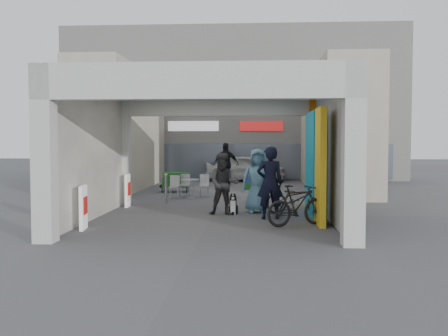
# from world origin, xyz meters

# --- Properties ---
(ground) EXTENTS (90.00, 90.00, 0.00)m
(ground) POSITION_xyz_m (0.00, 0.00, 0.00)
(ground) COLOR #4E4E52
(ground) RESTS_ON ground
(arcade_canopy) EXTENTS (6.40, 6.45, 6.40)m
(arcade_canopy) POSITION_xyz_m (0.54, -0.82, 2.30)
(arcade_canopy) COLOR #BABAB6
(arcade_canopy) RESTS_ON ground
(far_building) EXTENTS (18.00, 4.08, 8.00)m
(far_building) POSITION_xyz_m (-0.00, 13.99, 3.99)
(far_building) COLOR silver
(far_building) RESTS_ON ground
(plaza_bldg_left) EXTENTS (2.00, 9.00, 5.00)m
(plaza_bldg_left) POSITION_xyz_m (-4.50, 7.50, 2.50)
(plaza_bldg_left) COLOR #C0B69F
(plaza_bldg_left) RESTS_ON ground
(plaza_bldg_right) EXTENTS (2.00, 9.00, 5.00)m
(plaza_bldg_right) POSITION_xyz_m (4.50, 7.50, 2.50)
(plaza_bldg_right) COLOR #C0B69F
(plaza_bldg_right) RESTS_ON ground
(bollard_left) EXTENTS (0.09, 0.09, 0.93)m
(bollard_left) POSITION_xyz_m (-1.75, 2.51, 0.47)
(bollard_left) COLOR gray
(bollard_left) RESTS_ON ground
(bollard_center) EXTENTS (0.09, 0.09, 0.94)m
(bollard_center) POSITION_xyz_m (-0.07, 2.40, 0.47)
(bollard_center) COLOR gray
(bollard_center) RESTS_ON ground
(bollard_right) EXTENTS (0.09, 0.09, 0.90)m
(bollard_right) POSITION_xyz_m (1.74, 2.28, 0.45)
(bollard_right) COLOR gray
(bollard_right) RESTS_ON ground
(advert_board_near) EXTENTS (0.16, 0.56, 1.00)m
(advert_board_near) POSITION_xyz_m (-2.75, -2.53, 0.51)
(advert_board_near) COLOR white
(advert_board_near) RESTS_ON ground
(advert_board_far) EXTENTS (0.13, 0.55, 1.00)m
(advert_board_far) POSITION_xyz_m (-2.75, 1.45, 0.51)
(advert_board_far) COLOR white
(advert_board_far) RESTS_ON ground
(cafe_set) EXTENTS (1.33, 1.08, 0.81)m
(cafe_set) POSITION_xyz_m (-1.24, 4.18, 0.29)
(cafe_set) COLOR #B1B1B6
(cafe_set) RESTS_ON ground
(produce_stand) EXTENTS (1.17, 0.64, 0.77)m
(produce_stand) POSITION_xyz_m (-2.00, 6.01, 0.31)
(produce_stand) COLOR black
(produce_stand) RESTS_ON ground
(crate_stack) EXTENTS (0.53, 0.46, 0.56)m
(crate_stack) POSITION_xyz_m (0.94, 7.22, 0.28)
(crate_stack) COLOR #195721
(crate_stack) RESTS_ON ground
(border_collie) EXTENTS (0.22, 0.43, 0.60)m
(border_collie) POSITION_xyz_m (0.55, 0.05, 0.24)
(border_collie) COLOR black
(border_collie) RESTS_ON ground
(man_with_dog) EXTENTS (0.73, 0.52, 1.88)m
(man_with_dog) POSITION_xyz_m (1.53, -0.73, 0.94)
(man_with_dog) COLOR black
(man_with_dog) RESTS_ON ground
(man_back_turned) EXTENTS (0.84, 0.66, 1.69)m
(man_back_turned) POSITION_xyz_m (0.30, -0.08, 0.85)
(man_back_turned) COLOR #393A3C
(man_back_turned) RESTS_ON ground
(man_elderly) EXTENTS (0.91, 0.63, 1.80)m
(man_elderly) POSITION_xyz_m (1.21, 0.44, 0.90)
(man_elderly) COLOR #5787A9
(man_elderly) RESTS_ON ground
(man_crates) EXTENTS (1.15, 0.49, 1.95)m
(man_crates) POSITION_xyz_m (-0.15, 9.19, 0.98)
(man_crates) COLOR black
(man_crates) RESTS_ON ground
(bicycle_front) EXTENTS (1.80, 0.91, 0.90)m
(bicycle_front) POSITION_xyz_m (2.30, 0.10, 0.45)
(bicycle_front) COLOR black
(bicycle_front) RESTS_ON ground
(bicycle_rear) EXTENTS (1.67, 1.16, 0.98)m
(bicycle_rear) POSITION_xyz_m (2.16, -1.75, 0.49)
(bicycle_rear) COLOR black
(bicycle_rear) RESTS_ON ground
(white_van) EXTENTS (4.09, 1.91, 1.36)m
(white_van) POSITION_xyz_m (0.70, 11.50, 0.68)
(white_van) COLOR silver
(white_van) RESTS_ON ground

